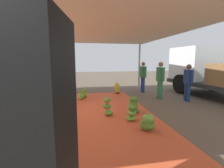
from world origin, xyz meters
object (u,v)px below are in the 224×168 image
object	(u,v)px
worker_1	(143,75)
worker_2	(188,80)
banana_bunch_3	(108,107)
banana_bunch_5	(85,93)
banana_bunch_6	(38,154)
banana_bunch_8	(28,128)
banana_bunch_11	(148,123)
worker_0	(160,77)
banana_bunch_2	(71,114)
banana_bunch_14	(132,114)
banana_bunch_4	(70,123)
speaker_stack	(38,163)
banana_bunch_9	(81,95)
banana_bunch_0	(47,142)
banana_bunch_7	(26,106)
banana_bunch_12	(117,89)
banana_bunch_1	(133,105)
banana_bunch_10	(49,97)

from	to	relation	value
worker_1	worker_2	size ratio (longest dim) A/B	1.05
banana_bunch_3	banana_bunch_5	size ratio (longest dim) A/B	1.29
banana_bunch_3	banana_bunch_6	distance (m)	2.69
banana_bunch_8	banana_bunch_11	size ratio (longest dim) A/B	1.01
banana_bunch_6	worker_0	bearing A→B (deg)	134.69
banana_bunch_2	banana_bunch_11	bearing A→B (deg)	65.22
banana_bunch_14	worker_1	bearing A→B (deg)	154.73
worker_2	worker_0	bearing A→B (deg)	-125.96
banana_bunch_14	banana_bunch_4	bearing A→B (deg)	-76.66
banana_bunch_4	worker_1	bearing A→B (deg)	141.00
banana_bunch_4	banana_bunch_14	size ratio (longest dim) A/B	0.92
speaker_stack	banana_bunch_11	bearing A→B (deg)	142.18
banana_bunch_9	worker_1	size ratio (longest dim) A/B	0.28
banana_bunch_4	banana_bunch_2	bearing A→B (deg)	-177.79
banana_bunch_0	speaker_stack	size ratio (longest dim) A/B	0.24
banana_bunch_2	worker_2	bearing A→B (deg)	108.21
banana_bunch_2	banana_bunch_8	world-z (taller)	banana_bunch_2
banana_bunch_9	banana_bunch_7	bearing A→B (deg)	-46.29
banana_bunch_14	banana_bunch_7	bearing A→B (deg)	-110.64
banana_bunch_3	banana_bunch_8	xyz separation A→B (m)	(1.03, -1.99, -0.06)
worker_0	speaker_stack	xyz separation A→B (m)	(5.45, -3.73, 0.03)
banana_bunch_5	banana_bunch_11	world-z (taller)	banana_bunch_5
banana_bunch_12	worker_0	size ratio (longest dim) A/B	0.35
banana_bunch_3	banana_bunch_11	world-z (taller)	banana_bunch_3
banana_bunch_11	worker_0	size ratio (longest dim) A/B	0.28
banana_bunch_1	banana_bunch_4	distance (m)	2.18
banana_bunch_4	banana_bunch_6	bearing A→B (deg)	-16.81
banana_bunch_3	banana_bunch_14	world-z (taller)	banana_bunch_3
banana_bunch_7	banana_bunch_12	bearing A→B (deg)	126.56
banana_bunch_5	worker_0	world-z (taller)	worker_0
banana_bunch_12	worker_2	world-z (taller)	worker_2
banana_bunch_9	banana_bunch_14	xyz separation A→B (m)	(2.81, 1.43, 0.01)
banana_bunch_12	worker_1	bearing A→B (deg)	97.10
banana_bunch_3	banana_bunch_8	bearing A→B (deg)	-62.60
banana_bunch_4	speaker_stack	size ratio (longest dim) A/B	0.23
worker_0	worker_1	bearing A→B (deg)	-173.63
banana_bunch_5	banana_bunch_8	size ratio (longest dim) A/B	0.99
banana_bunch_5	worker_2	bearing A→B (deg)	71.39
banana_bunch_3	banana_bunch_7	world-z (taller)	banana_bunch_3
banana_bunch_5	banana_bunch_9	size ratio (longest dim) A/B	1.02
banana_bunch_5	banana_bunch_14	distance (m)	3.40
worker_1	worker_2	world-z (taller)	worker_1
banana_bunch_9	worker_0	world-z (taller)	worker_0
banana_bunch_7	worker_0	bearing A→B (deg)	102.97
worker_1	banana_bunch_10	bearing A→B (deg)	-71.29
worker_0	worker_1	world-z (taller)	worker_0
banana_bunch_8	worker_0	size ratio (longest dim) A/B	0.29
banana_bunch_9	banana_bunch_11	distance (m)	3.85
banana_bunch_3	banana_bunch_10	size ratio (longest dim) A/B	1.06
banana_bunch_9	banana_bunch_10	distance (m)	1.34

